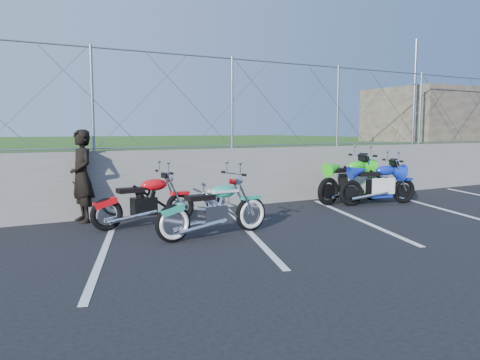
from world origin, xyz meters
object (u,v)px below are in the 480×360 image
naked_orange (146,203)px  sportbike_green (352,182)px  sportbike_blue (379,185)px  cruiser_turquoise (215,211)px  person_standing (82,176)px

naked_orange → sportbike_green: bearing=-0.6°
naked_orange → sportbike_blue: 5.42m
sportbike_blue → naked_orange: bearing=-170.2°
cruiser_turquoise → sportbike_green: sportbike_green is taller
person_standing → cruiser_turquoise: bearing=26.7°
sportbike_blue → person_standing: 6.45m
sportbike_green → sportbike_blue: (0.33, -0.55, -0.04)m
sportbike_green → naked_orange: bearing=176.6°
sportbike_green → person_standing: 6.05m
sportbike_green → sportbike_blue: sportbike_green is taller
cruiser_turquoise → person_standing: bearing=120.9°
sportbike_blue → person_standing: size_ratio=1.13×
sportbike_green → sportbike_blue: bearing=-66.9°
sportbike_green → person_standing: (-6.01, 0.59, 0.38)m
cruiser_turquoise → sportbike_blue: size_ratio=1.05×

